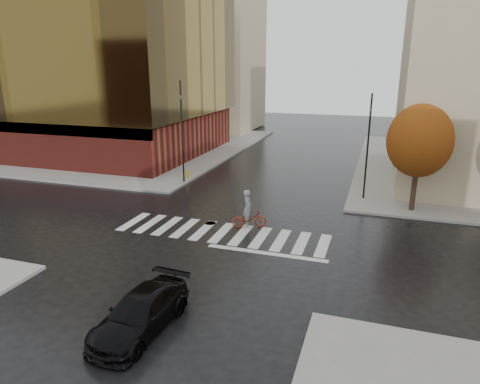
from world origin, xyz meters
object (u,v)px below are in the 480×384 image
Objects in this scene: sedan at (141,313)px; fire_hydrant at (187,174)px; traffic_light_ne at (368,141)px; cyclist at (249,215)px; traffic_light_nw at (182,125)px.

sedan reaches higher than fire_hydrant.
fire_hydrant is at bearing 3.54° from traffic_light_ne.
fire_hydrant is at bearing 113.91° from sedan.
fire_hydrant is (-7.00, 18.69, -0.15)m from sedan.
cyclist is 9.91m from traffic_light_ne.
traffic_light_nw is 13.34m from traffic_light_ne.
sedan is at bearing -69.47° from fire_hydrant.
sedan is 2.06× the size of cyclist.
fire_hydrant is at bearing -146.31° from traffic_light_nw.
fire_hydrant is (-13.54, 1.00, -3.54)m from traffic_light_ne.
traffic_light_ne is 14.03m from fire_hydrant.
cyclist is 11.27m from fire_hydrant.
traffic_light_nw reaches higher than cyclist.
traffic_light_ne is (6.54, 17.69, 3.40)m from sedan.
traffic_light_nw is 11.51× the size of fire_hydrant.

